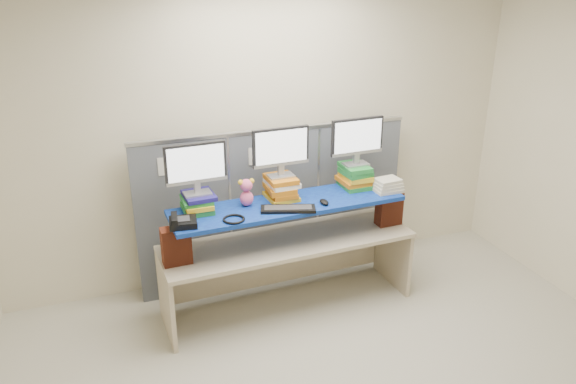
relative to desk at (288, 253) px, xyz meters
name	(u,v)px	position (x,y,z in m)	size (l,w,h in m)	color
room	(364,221)	(0.05, -1.26, 0.86)	(5.00, 4.00, 2.80)	beige
cubicle_partition	(275,206)	(0.05, 0.52, 0.23)	(2.60, 0.06, 1.53)	#4D525B
desk	(288,253)	(0.00, 0.00, 0.00)	(2.24, 0.73, 0.67)	#BCAD90
brick_pier_left	(176,246)	(-0.97, -0.09, 0.29)	(0.23, 0.12, 0.31)	maroon
brick_pier_right	(389,208)	(0.98, -0.01, 0.29)	(0.23, 0.12, 0.31)	maroon
blue_board	(288,205)	(0.00, 0.00, 0.47)	(2.00, 0.50, 0.04)	#080B6D
book_stack_left	(198,202)	(-0.75, 0.10, 0.56)	(0.27, 0.30, 0.15)	#217D2F
book_stack_center	(281,187)	(-0.02, 0.12, 0.58)	(0.27, 0.31, 0.20)	gold
book_stack_right	(355,176)	(0.69, 0.14, 0.59)	(0.26, 0.30, 0.21)	#217D2F
monitor_left	(196,166)	(-0.75, 0.09, 0.88)	(0.49, 0.15, 0.43)	#A1A1A6
monitor_center	(281,149)	(-0.02, 0.12, 0.93)	(0.49, 0.15, 0.43)	#A1A1A6
monitor_right	(357,139)	(0.70, 0.15, 0.94)	(0.49, 0.15, 0.43)	#A1A1A6
keyboard	(288,209)	(-0.05, -0.15, 0.50)	(0.47, 0.28, 0.03)	black
mouse	(324,202)	(0.28, -0.12, 0.50)	(0.07, 0.12, 0.04)	black
desk_phone	(182,222)	(-0.92, -0.14, 0.52)	(0.23, 0.21, 0.09)	black
headset	(234,219)	(-0.52, -0.18, 0.49)	(0.18, 0.18, 0.02)	black
plush_toy	(246,192)	(-0.34, 0.06, 0.61)	(0.14, 0.10, 0.24)	#ED5A8B
binder_stack	(388,185)	(0.92, -0.05, 0.54)	(0.25, 0.20, 0.12)	beige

